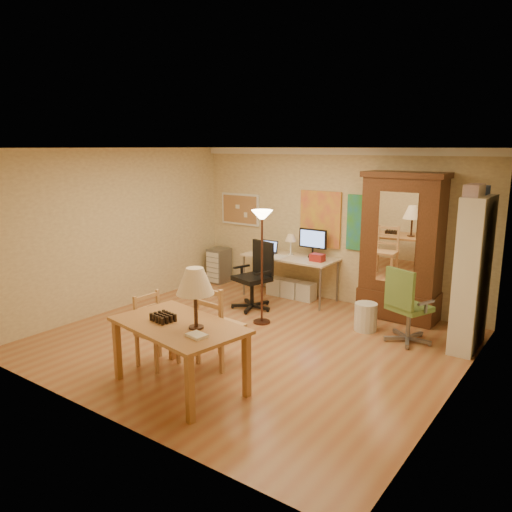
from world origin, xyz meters
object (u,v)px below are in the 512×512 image
Objects in this scene: bookshelf at (472,274)px; office_chair_black at (254,291)px; computer_desk at (292,273)px; dining_table at (184,313)px; office_chair_green at (407,322)px; armoire at (401,256)px.

office_chair_black is at bearing -174.73° from bookshelf.
computer_desk is 0.94m from office_chair_black.
dining_table is at bearing -76.77° from computer_desk.
computer_desk is at bearing 103.23° from dining_table.
dining_table reaches higher than computer_desk.
computer_desk reaches higher than office_chair_green.
dining_table is at bearing -68.89° from office_chair_black.
office_chair_green is 0.52× the size of bookshelf.
dining_table is at bearing -126.23° from bookshelf.
computer_desk is 2.04m from armoire.
office_chair_green is at bearing -19.77° from computer_desk.
office_chair_green is at bearing 0.51° from office_chair_black.
office_chair_black is 2.65m from office_chair_green.
office_chair_black is at bearing -155.89° from armoire.
bookshelf is at bearing 21.24° from office_chair_green.
bookshelf is (1.21, -0.66, 0.02)m from armoire.
office_chair_black is at bearing -103.52° from computer_desk.
office_chair_black is (-1.09, 2.83, -0.61)m from dining_table.
office_chair_black is at bearing -179.49° from office_chair_green.
armoire is (1.97, 0.08, 0.54)m from computer_desk.
dining_table reaches higher than office_chair_black.
bookshelf is at bearing -10.44° from computer_desk.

